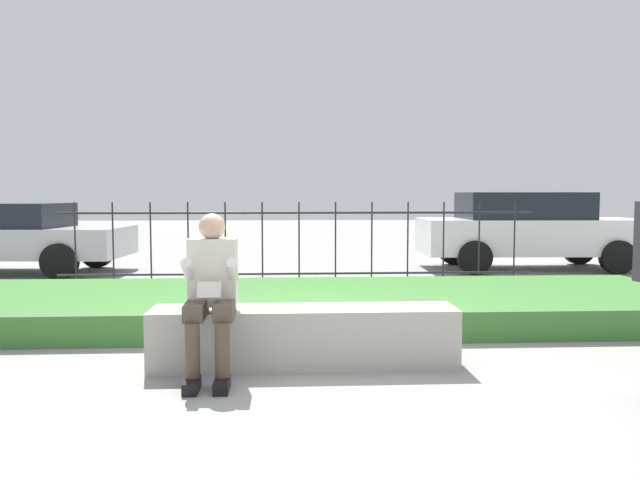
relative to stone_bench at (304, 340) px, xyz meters
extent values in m
plane|color=gray|center=(0.05, 0.00, -0.22)|extent=(60.00, 60.00, 0.00)
cube|color=#ADA89E|center=(0.00, 0.00, 0.03)|extent=(2.56, 0.50, 0.50)
cube|color=gray|center=(0.00, 0.00, -0.18)|extent=(2.46, 0.46, 0.08)
cube|color=black|center=(-0.85, -0.65, -0.18)|extent=(0.11, 0.26, 0.09)
cylinder|color=#4C4233|center=(-0.85, -0.59, 0.07)|extent=(0.11, 0.11, 0.41)
cube|color=#4C4233|center=(-0.85, -0.38, 0.33)|extent=(0.15, 0.42, 0.13)
cube|color=black|center=(-0.63, -0.65, -0.18)|extent=(0.11, 0.26, 0.09)
cylinder|color=#4C4233|center=(-0.63, -0.59, 0.07)|extent=(0.11, 0.11, 0.41)
cube|color=#4C4233|center=(-0.63, -0.38, 0.33)|extent=(0.15, 0.42, 0.13)
cube|color=beige|center=(-0.74, -0.17, 0.60)|extent=(0.38, 0.24, 0.54)
sphere|color=tan|center=(-0.74, -0.19, 0.97)|extent=(0.21, 0.21, 0.21)
cylinder|color=beige|center=(-0.91, -0.33, 0.62)|extent=(0.08, 0.29, 0.24)
cylinder|color=beige|center=(-0.57, -0.33, 0.62)|extent=(0.08, 0.29, 0.24)
cube|color=beige|center=(-0.74, -0.43, 0.49)|extent=(0.18, 0.09, 0.13)
cube|color=#3D7533|center=(0.05, 2.03, -0.07)|extent=(9.08, 2.66, 0.31)
cylinder|color=#232326|center=(0.05, 4.06, 0.04)|extent=(7.08, 0.03, 0.03)
cylinder|color=#232326|center=(0.05, 4.06, 0.95)|extent=(7.08, 0.03, 0.03)
cylinder|color=#232326|center=(-3.22, 4.06, 0.45)|extent=(0.02, 0.02, 1.34)
cylinder|color=#232326|center=(-2.68, 4.06, 0.45)|extent=(0.02, 0.02, 1.34)
cylinder|color=#232326|center=(-2.13, 4.06, 0.45)|extent=(0.02, 0.02, 1.34)
cylinder|color=#232326|center=(-1.59, 4.06, 0.45)|extent=(0.02, 0.02, 1.34)
cylinder|color=#232326|center=(-1.04, 4.06, 0.45)|extent=(0.02, 0.02, 1.34)
cylinder|color=#232326|center=(-0.50, 4.06, 0.45)|extent=(0.02, 0.02, 1.34)
cylinder|color=#232326|center=(0.05, 4.06, 0.45)|extent=(0.02, 0.02, 1.34)
cylinder|color=#232326|center=(0.59, 4.06, 0.45)|extent=(0.02, 0.02, 1.34)
cylinder|color=#232326|center=(1.14, 4.06, 0.45)|extent=(0.02, 0.02, 1.34)
cylinder|color=#232326|center=(1.68, 4.06, 0.45)|extent=(0.02, 0.02, 1.34)
cylinder|color=#232326|center=(2.23, 4.06, 0.45)|extent=(0.02, 0.02, 1.34)
cylinder|color=#232326|center=(2.77, 4.06, 0.45)|extent=(0.02, 0.02, 1.34)
cylinder|color=#232326|center=(3.31, 4.06, 0.45)|extent=(0.02, 0.02, 1.34)
cube|color=silver|center=(4.60, 6.63, 0.42)|extent=(4.27, 1.79, 0.67)
cube|color=black|center=(4.43, 6.64, 1.01)|extent=(2.37, 1.53, 0.51)
cylinder|color=black|center=(5.88, 5.78, 0.09)|extent=(0.63, 0.22, 0.62)
cylinder|color=black|center=(5.93, 7.40, 0.09)|extent=(0.63, 0.22, 0.62)
cylinder|color=black|center=(3.26, 5.87, 0.09)|extent=(0.63, 0.22, 0.62)
cylinder|color=black|center=(3.32, 7.48, 0.09)|extent=(0.63, 0.22, 0.62)
cube|color=#B7B7BC|center=(-5.27, 6.54, 0.36)|extent=(4.41, 2.05, 0.54)
cylinder|color=black|center=(-4.00, 5.58, 0.09)|extent=(0.63, 0.24, 0.62)
cylinder|color=black|center=(-3.88, 7.33, 0.09)|extent=(0.63, 0.24, 0.62)
camera|label=1|loc=(-0.15, -5.18, 1.22)|focal=35.00mm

